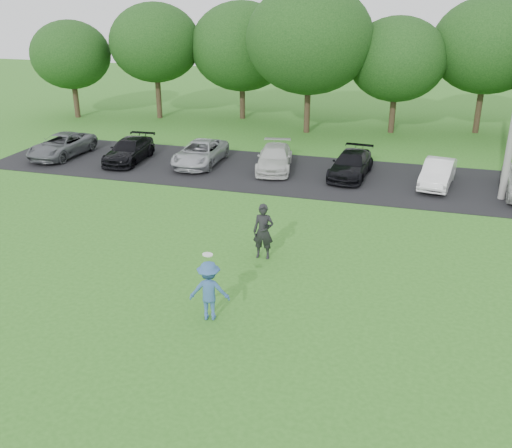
% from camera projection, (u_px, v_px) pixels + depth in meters
% --- Properties ---
extents(ground, '(100.00, 100.00, 0.00)m').
position_uv_depth(ground, '(220.00, 316.00, 15.44)').
color(ground, '#327020').
rests_on(ground, ground).
extents(parking_lot, '(32.00, 6.50, 0.03)m').
position_uv_depth(parking_lot, '(312.00, 175.00, 26.97)').
color(parking_lot, black).
rests_on(parking_lot, ground).
extents(frisbee_player, '(1.19, 0.85, 1.96)m').
position_uv_depth(frisbee_player, '(209.00, 291.00, 15.02)').
color(frisbee_player, '#37609C').
rests_on(frisbee_player, ground).
extents(camera_bystander, '(0.70, 0.48, 1.85)m').
position_uv_depth(camera_bystander, '(263.00, 232.00, 18.43)').
color(camera_bystander, black).
rests_on(camera_bystander, ground).
extents(parked_cars, '(28.76, 5.06, 1.24)m').
position_uv_depth(parked_cars, '(321.00, 164.00, 26.56)').
color(parked_cars, slate).
rests_on(parked_cars, parking_lot).
extents(tree_row, '(42.39, 9.85, 8.64)m').
position_uv_depth(tree_row, '(372.00, 49.00, 33.37)').
color(tree_row, '#38281C').
rests_on(tree_row, ground).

